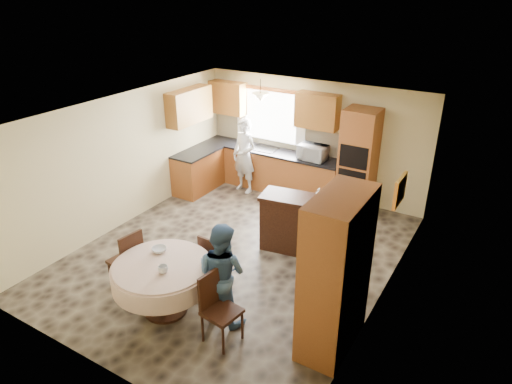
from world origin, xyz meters
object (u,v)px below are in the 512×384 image
at_px(sideboard, 299,226).
at_px(dining_table, 163,275).
at_px(oven_tower, 358,161).
at_px(chair_back, 212,258).
at_px(person_dining, 222,273).
at_px(cupboard, 336,274).
at_px(chair_left, 129,258).
at_px(chair_right, 217,304).
at_px(person_sink, 244,156).

height_order(sideboard, dining_table, sideboard).
bearing_deg(oven_tower, chair_back, -105.70).
xyz_separation_m(dining_table, person_dining, (0.79, 0.31, 0.13)).
height_order(sideboard, cupboard, cupboard).
xyz_separation_m(sideboard, cupboard, (1.36, -1.81, 0.59)).
distance_m(chair_left, chair_back, 1.25).
bearing_deg(dining_table, cupboard, 15.72).
height_order(chair_left, chair_right, chair_left).
bearing_deg(oven_tower, dining_table, -105.12).
height_order(sideboard, chair_back, sideboard).
bearing_deg(chair_left, sideboard, 150.31).
bearing_deg(dining_table, chair_left, 170.19).
bearing_deg(oven_tower, person_sink, -170.91).
relative_size(dining_table, chair_back, 1.63).
bearing_deg(chair_right, person_dining, 33.50).
relative_size(oven_tower, chair_right, 2.14).
xyz_separation_m(oven_tower, cupboard, (1.07, -3.83, 0.01)).
bearing_deg(oven_tower, cupboard, -74.39).
bearing_deg(person_dining, chair_left, 8.58).
bearing_deg(chair_back, chair_left, 38.74).
bearing_deg(chair_right, chair_left, 92.26).
distance_m(sideboard, dining_table, 2.62).
distance_m(chair_back, person_dining, 0.87).
bearing_deg(chair_back, cupboard, 175.56).
bearing_deg(person_sink, dining_table, -62.64).
distance_m(dining_table, person_sink, 4.27).
bearing_deg(chair_back, chair_right, 131.45).
xyz_separation_m(oven_tower, person_sink, (-2.44, -0.39, -0.23)).
bearing_deg(cupboard, person_sink, 135.56).
height_order(dining_table, chair_back, chair_back).
distance_m(chair_right, person_sink, 4.68).
xyz_separation_m(cupboard, person_dining, (-1.49, -0.33, -0.32)).
height_order(cupboard, dining_table, cupboard).
distance_m(cupboard, chair_back, 2.18).
height_order(sideboard, person_sink, person_sink).
relative_size(dining_table, chair_right, 1.41).
bearing_deg(dining_table, chair_back, 77.26).
height_order(oven_tower, person_dining, oven_tower).
xyz_separation_m(cupboard, chair_right, (-1.32, -0.69, -0.52)).
relative_size(chair_right, person_dining, 0.66).
relative_size(cupboard, chair_left, 2.15).
bearing_deg(person_sink, chair_right, -51.46).
distance_m(oven_tower, person_dining, 4.19).
height_order(oven_tower, chair_back, oven_tower).
height_order(oven_tower, chair_left, oven_tower).
distance_m(cupboard, person_dining, 1.56).
bearing_deg(chair_back, sideboard, -112.35).
height_order(cupboard, chair_back, cupboard).
xyz_separation_m(sideboard, person_sink, (-2.15, 1.63, 0.35)).
relative_size(sideboard, chair_back, 1.57).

